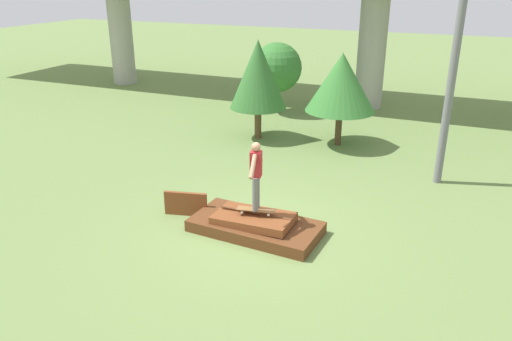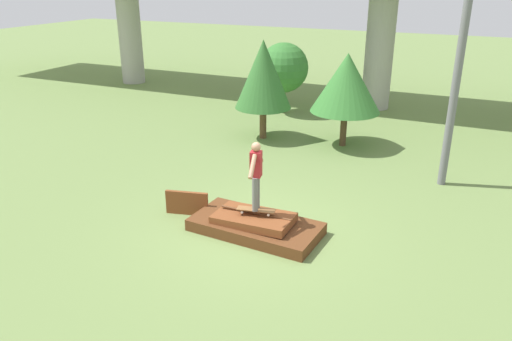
{
  "view_description": "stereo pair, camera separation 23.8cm",
  "coord_description": "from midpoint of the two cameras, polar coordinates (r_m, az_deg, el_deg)",
  "views": [
    {
      "loc": [
        3.72,
        -8.62,
        5.14
      ],
      "look_at": [
        0.03,
        -0.04,
        1.43
      ],
      "focal_mm": 35.0,
      "sensor_mm": 36.0,
      "label": 1
    },
    {
      "loc": [
        3.94,
        -8.52,
        5.14
      ],
      "look_at": [
        0.03,
        -0.04,
        1.43
      ],
      "focal_mm": 35.0,
      "sensor_mm": 36.0,
      "label": 2
    }
  ],
  "objects": [
    {
      "name": "tree_behind_right",
      "position": [
        16.19,
        -0.2,
        10.91
      ],
      "size": [
        1.83,
        1.83,
        3.21
      ],
      "color": "brown",
      "rests_on": "ground_plane"
    },
    {
      "name": "scrap_plank_loose",
      "position": [
        11.42,
        -8.63,
        -3.79
      ],
      "size": [
        0.97,
        0.31,
        0.56
      ],
      "color": "brown",
      "rests_on": "ground_plane"
    },
    {
      "name": "tree_mid_back",
      "position": [
        19.44,
        2.08,
        11.66
      ],
      "size": [
        1.89,
        1.89,
        2.71
      ],
      "color": "#4C3823",
      "rests_on": "ground_plane"
    },
    {
      "name": "scrap_pile",
      "position": [
        10.61,
        -0.75,
        -6.23
      ],
      "size": [
        2.8,
        1.49,
        0.47
      ],
      "color": "#5B3319",
      "rests_on": "ground_plane"
    },
    {
      "name": "skater",
      "position": [
        10.07,
        -0.68,
        -0.18
      ],
      "size": [
        0.3,
        1.05,
        1.46
      ],
      "color": "slate",
      "rests_on": "skateboard"
    },
    {
      "name": "ground_plane",
      "position": [
        10.7,
        -0.7,
        -7.03
      ],
      "size": [
        80.0,
        80.0,
        0.0
      ],
      "primitive_type": "plane",
      "color": "olive"
    },
    {
      "name": "skateboard",
      "position": [
        10.41,
        -0.66,
        -4.51
      ],
      "size": [
        0.83,
        0.36,
        0.09
      ],
      "color": "brown",
      "rests_on": "scrap_pile"
    },
    {
      "name": "utility_pole",
      "position": [
        13.13,
        21.24,
        11.57
      ],
      "size": [
        1.3,
        0.2,
        6.07
      ],
      "color": "slate",
      "rests_on": "ground_plane"
    },
    {
      "name": "tree_behind_left",
      "position": [
        15.7,
        9.29,
        9.89
      ],
      "size": [
        2.17,
        2.17,
        2.91
      ],
      "color": "#4C3823",
      "rests_on": "ground_plane"
    }
  ]
}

